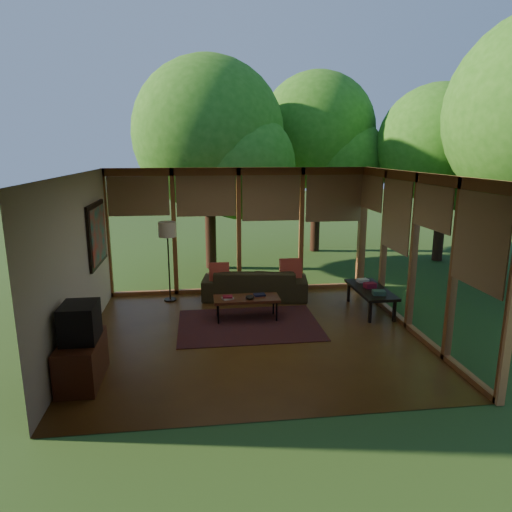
{
  "coord_description": "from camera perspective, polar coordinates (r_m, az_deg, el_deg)",
  "views": [
    {
      "loc": [
        -0.87,
        -7.14,
        3.06
      ],
      "look_at": [
        0.14,
        0.7,
        1.21
      ],
      "focal_mm": 32.0,
      "sensor_mm": 36.0,
      "label": 1
    }
  ],
  "objects": [
    {
      "name": "window_wall_right",
      "position": [
        8.19,
        19.09,
        0.35
      ],
      "size": [
        0.12,
        5.0,
        2.7
      ],
      "primitive_type": "cube",
      "color": "#995B2F",
      "rests_on": "ground"
    },
    {
      "name": "coffee_table",
      "position": [
        8.39,
        -1.19,
        -5.42
      ],
      "size": [
        1.2,
        0.5,
        0.43
      ],
      "color": "#582818",
      "rests_on": "floor"
    },
    {
      "name": "television",
      "position": [
        6.48,
        -21.16,
        -7.73
      ],
      "size": [
        0.45,
        0.55,
        0.5
      ],
      "primitive_type": "cube",
      "color": "black",
      "rests_on": "media_cabinet"
    },
    {
      "name": "console_book_c",
      "position": [
        9.47,
        13.18,
        -2.99
      ],
      "size": [
        0.24,
        0.18,
        0.06
      ],
      "primitive_type": "cube",
      "rotation": [
        0.0,
        0.0,
        0.12
      ],
      "color": "beige",
      "rests_on": "side_console"
    },
    {
      "name": "pillow_right",
      "position": [
        9.61,
        4.35,
        -1.7
      ],
      "size": [
        0.45,
        0.24,
        0.47
      ],
      "primitive_type": "cube",
      "rotation": [
        -0.21,
        0.0,
        0.0
      ],
      "color": "#9B150E",
      "rests_on": "sofa"
    },
    {
      "name": "wall_left",
      "position": [
        7.58,
        -21.48,
        -0.83
      ],
      "size": [
        0.04,
        5.0,
        2.7
      ],
      "primitive_type": "cube",
      "color": "beige",
      "rests_on": "ground"
    },
    {
      "name": "rug",
      "position": [
        8.26,
        -0.88,
        -8.57
      ],
      "size": [
        2.5,
        1.77,
        0.01
      ],
      "primitive_type": "cube",
      "color": "maroon",
      "rests_on": "floor"
    },
    {
      "name": "wall_front",
      "position": [
        5.02,
        3.1,
        -6.8
      ],
      "size": [
        5.5,
        0.04,
        2.7
      ],
      "primitive_type": "cube",
      "color": "beige",
      "rests_on": "ground"
    },
    {
      "name": "console_book_b",
      "position": [
        9.11,
        14.06,
        -3.57
      ],
      "size": [
        0.23,
        0.19,
        0.1
      ],
      "primitive_type": "cube",
      "rotation": [
        0.0,
        0.0,
        0.16
      ],
      "color": "maroon",
      "rests_on": "side_console"
    },
    {
      "name": "ct_book_lower",
      "position": [
        8.3,
        -3.57,
        -5.3
      ],
      "size": [
        0.22,
        0.2,
        0.03
      ],
      "primitive_type": "cube",
      "rotation": [
        0.0,
        0.0,
        0.35
      ],
      "color": "beige",
      "rests_on": "coffee_table"
    },
    {
      "name": "sofa",
      "position": [
        9.62,
        -0.13,
        -3.44
      ],
      "size": [
        2.27,
        1.17,
        0.63
      ],
      "primitive_type": "imported",
      "rotation": [
        0.0,
        0.0,
        2.99
      ],
      "color": "#342E1A",
      "rests_on": "floor"
    },
    {
      "name": "ct_bowl",
      "position": [
        8.28,
        -0.77,
        -5.17
      ],
      "size": [
        0.16,
        0.16,
        0.07
      ],
      "primitive_type": "ellipsoid",
      "color": "black",
      "rests_on": "coffee_table"
    },
    {
      "name": "console_book_a",
      "position": [
        8.71,
        15.12,
        -4.45
      ],
      "size": [
        0.25,
        0.19,
        0.08
      ],
      "primitive_type": "cube",
      "rotation": [
        0.0,
        0.0,
        -0.14
      ],
      "color": "#376151",
      "rests_on": "side_console"
    },
    {
      "name": "floor",
      "position": [
        7.82,
        -0.36,
        -9.9
      ],
      "size": [
        5.5,
        5.5,
        0.0
      ],
      "primitive_type": "plane",
      "color": "brown",
      "rests_on": "ground"
    },
    {
      "name": "exterior_lawn",
      "position": [
        17.82,
        22.69,
        2.2
      ],
      "size": [
        40.0,
        40.0,
        0.0
      ],
      "primitive_type": "plane",
      "color": "#2B4C1C",
      "rests_on": "ground"
    },
    {
      "name": "ct_book_upper",
      "position": [
        8.29,
        -3.57,
        -5.1
      ],
      "size": [
        0.18,
        0.14,
        0.03
      ],
      "primitive_type": "cube",
      "rotation": [
        0.0,
        0.0,
        -0.04
      ],
      "color": "maroon",
      "rests_on": "coffee_table"
    },
    {
      "name": "pillow_left",
      "position": [
        9.43,
        -4.62,
        -2.11
      ],
      "size": [
        0.41,
        0.22,
        0.43
      ],
      "primitive_type": "cube",
      "rotation": [
        -0.21,
        0.0,
        0.0
      ],
      "color": "#9B150E",
      "rests_on": "sofa"
    },
    {
      "name": "wall_painting",
      "position": [
        8.87,
        -19.23,
        2.6
      ],
      "size": [
        0.06,
        1.35,
        1.15
      ],
      "color": "black",
      "rests_on": "wall_left"
    },
    {
      "name": "ct_book_side",
      "position": [
        8.48,
        0.44,
        -4.87
      ],
      "size": [
        0.22,
        0.18,
        0.03
      ],
      "primitive_type": "cube",
      "rotation": [
        0.0,
        0.0,
        0.13
      ],
      "color": "black",
      "rests_on": "coffee_table"
    },
    {
      "name": "tree_nw",
      "position": [
        11.9,
        -5.98,
        14.84
      ],
      "size": [
        3.81,
        3.81,
        5.34
      ],
      "color": "#311B12",
      "rests_on": "ground"
    },
    {
      "name": "floor_lamp",
      "position": [
        9.37,
        -11.01,
        2.72
      ],
      "size": [
        0.36,
        0.36,
        1.65
      ],
      "color": "black",
      "rests_on": "floor"
    },
    {
      "name": "side_console",
      "position": [
        9.09,
        14.14,
        -4.22
      ],
      "size": [
        0.6,
        1.4,
        0.46
      ],
      "color": "black",
      "rests_on": "floor"
    },
    {
      "name": "ceiling",
      "position": [
        7.2,
        -0.4,
        10.27
      ],
      "size": [
        5.5,
        5.5,
        0.0
      ],
      "primitive_type": "plane",
      "rotation": [
        3.14,
        0.0,
        0.0
      ],
      "color": "white",
      "rests_on": "ground"
    },
    {
      "name": "window_wall_back",
      "position": [
        9.83,
        -2.15,
        3.11
      ],
      "size": [
        5.5,
        0.12,
        2.7
      ],
      "primitive_type": "cube",
      "color": "#995B2F",
      "rests_on": "ground"
    },
    {
      "name": "media_cabinet",
      "position": [
        6.7,
        -20.93,
        -12.14
      ],
      "size": [
        0.5,
        1.0,
        0.6
      ],
      "primitive_type": "cube",
      "color": "#582818",
      "rests_on": "floor"
    },
    {
      "name": "tree_far",
      "position": [
        13.49,
        21.77,
        12.67
      ],
      "size": [
        3.24,
        3.24,
        4.79
      ],
      "color": "#311B12",
      "rests_on": "ground"
    },
    {
      "name": "tree_ne",
      "position": [
        14.08,
        7.65,
        15.19
      ],
      "size": [
        3.42,
        3.42,
        5.31
      ],
      "color": "#311B12",
      "rests_on": "ground"
    }
  ]
}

